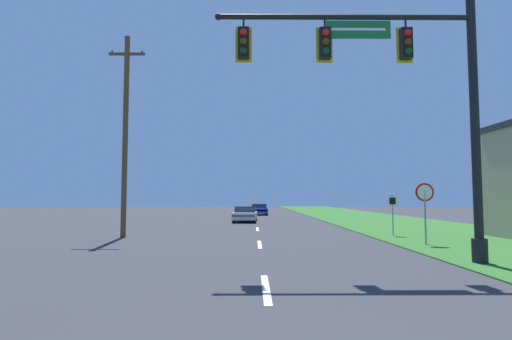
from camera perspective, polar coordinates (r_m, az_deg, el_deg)
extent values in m
cube|color=#2D6626|center=(34.46, 17.92, -6.97)|extent=(10.00, 110.00, 0.04)
cube|color=silver|center=(8.89, 1.43, -16.56)|extent=(0.16, 2.80, 0.01)
cube|color=silver|center=(16.78, 0.52, -10.59)|extent=(0.16, 2.80, 0.01)
cube|color=silver|center=(24.75, 0.21, -8.45)|extent=(0.16, 2.80, 0.01)
cube|color=silver|center=(32.73, 0.05, -7.35)|extent=(0.16, 2.80, 0.01)
cube|color=silver|center=(40.72, -0.05, -6.68)|extent=(0.16, 2.80, 0.01)
cylinder|color=black|center=(13.66, 29.33, -10.00)|extent=(0.44, 0.44, 0.70)
cylinder|color=black|center=(13.73, 28.81, 5.33)|extent=(0.26, 0.26, 8.01)
cylinder|color=black|center=(13.33, 12.57, 20.54)|extent=(7.74, 0.16, 0.16)
sphere|color=black|center=(13.07, -5.43, 20.97)|extent=(0.21, 0.21, 0.21)
cube|color=#196B33|center=(13.26, 14.32, 18.84)|extent=(2.00, 0.06, 0.55)
cube|color=white|center=(13.23, 14.36, 18.90)|extent=(1.68, 0.01, 0.08)
cylinder|color=black|center=(12.96, -1.79, 20.33)|extent=(0.06, 0.06, 0.35)
cube|color=yellow|center=(12.83, -1.78, 17.44)|extent=(0.50, 0.03, 1.11)
cube|color=black|center=(12.71, -1.80, 17.66)|extent=(0.34, 0.24, 0.95)
sphere|color=red|center=(12.68, -1.81, 19.09)|extent=(0.22, 0.22, 0.22)
sphere|color=#51380F|center=(12.58, -1.81, 17.90)|extent=(0.22, 0.22, 0.22)
sphere|color=#0F3D19|center=(12.47, -1.82, 16.68)|extent=(0.22, 0.22, 0.22)
cylinder|color=black|center=(13.14, 9.78, 20.04)|extent=(0.06, 0.06, 0.35)
cube|color=yellow|center=(13.01, 9.71, 17.18)|extent=(0.50, 0.03, 1.11)
cube|color=black|center=(12.89, 9.82, 17.39)|extent=(0.34, 0.24, 0.95)
sphere|color=red|center=(12.87, 9.92, 18.80)|extent=(0.22, 0.22, 0.22)
sphere|color=#51380F|center=(12.76, 9.94, 17.62)|extent=(0.22, 0.22, 0.22)
sphere|color=#0F3D19|center=(12.66, 9.95, 16.42)|extent=(0.22, 0.22, 0.22)
cylinder|color=black|center=(13.77, 20.58, 19.07)|extent=(0.06, 0.06, 0.35)
cube|color=yellow|center=(13.65, 20.44, 16.35)|extent=(0.50, 0.03, 1.11)
cube|color=black|center=(13.53, 20.65, 16.54)|extent=(0.34, 0.24, 0.95)
sphere|color=red|center=(13.51, 20.84, 17.87)|extent=(0.22, 0.22, 0.22)
sphere|color=#51380F|center=(13.41, 20.87, 16.73)|extent=(0.22, 0.22, 0.22)
sphere|color=#0F3D19|center=(13.31, 20.91, 15.59)|extent=(0.22, 0.22, 0.22)
cylinder|color=black|center=(33.68, -0.04, -6.72)|extent=(0.22, 0.64, 0.64)
cylinder|color=black|center=(33.77, -2.77, -6.71)|extent=(0.22, 0.64, 0.64)
cylinder|color=black|center=(30.75, -0.22, -6.98)|extent=(0.22, 0.64, 0.64)
cylinder|color=black|center=(30.86, -3.21, -6.97)|extent=(0.22, 0.64, 0.64)
cube|color=#B7B7BC|center=(32.25, -1.55, -6.52)|extent=(2.00, 4.40, 0.55)
cube|color=#283342|center=(32.34, -1.54, -5.66)|extent=(1.68, 1.88, 0.42)
cube|color=#B7B7BC|center=(32.33, -1.54, -5.34)|extent=(1.64, 1.85, 0.06)
cube|color=#B71414|center=(30.12, -1.80, -6.59)|extent=(1.68, 0.13, 0.14)
cylinder|color=black|center=(47.03, 1.41, -5.93)|extent=(0.22, 0.64, 0.64)
cylinder|color=black|center=(47.01, -0.55, -5.94)|extent=(0.22, 0.64, 0.64)
cylinder|color=black|center=(43.79, 1.55, -6.08)|extent=(0.22, 0.64, 0.64)
cylinder|color=black|center=(43.76, -0.56, -6.08)|extent=(0.22, 0.64, 0.64)
cube|color=#1E2D9E|center=(45.39, 0.46, -5.78)|extent=(1.82, 4.65, 0.55)
cube|color=#283342|center=(45.49, 0.46, -5.16)|extent=(1.60, 1.95, 0.42)
cube|color=#1E2D9E|center=(45.49, 0.46, -4.94)|extent=(1.57, 1.91, 0.06)
cube|color=#B71414|center=(43.09, 0.51, -5.80)|extent=(1.67, 0.06, 0.14)
cylinder|color=gray|center=(17.82, 23.03, -6.23)|extent=(0.07, 0.07, 2.20)
cylinder|color=red|center=(17.80, 22.94, -2.94)|extent=(0.76, 0.04, 0.76)
cylinder|color=white|center=(17.78, 22.97, -2.94)|extent=(0.61, 0.01, 0.61)
cylinder|color=gray|center=(21.37, 18.95, -6.17)|extent=(0.06, 0.06, 2.00)
cube|color=white|center=(21.35, 18.91, -4.21)|extent=(0.55, 0.04, 0.60)
cube|color=black|center=(21.33, 18.93, -4.21)|extent=(0.31, 0.01, 0.34)
cylinder|color=brown|center=(20.89, -18.18, 4.73)|extent=(0.26, 0.26, 10.06)
cube|color=brown|center=(21.88, -17.93, 15.49)|extent=(1.80, 0.12, 0.12)
cylinder|color=#333338|center=(22.15, -19.85, 15.62)|extent=(0.08, 0.08, 0.12)
cylinder|color=#333338|center=(21.72, -15.96, 15.94)|extent=(0.08, 0.08, 0.12)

